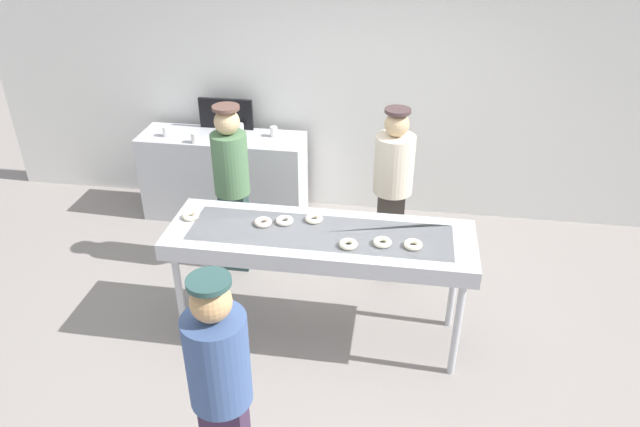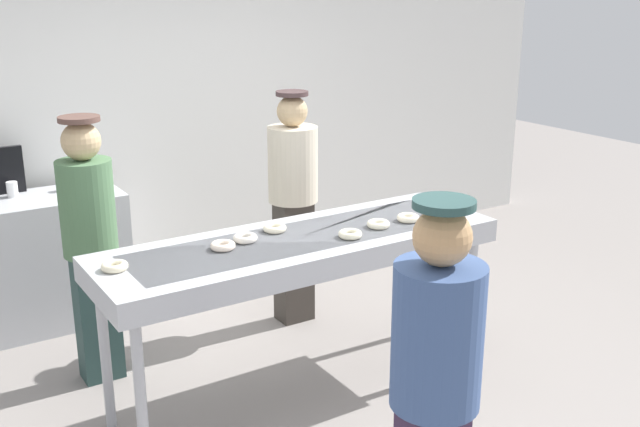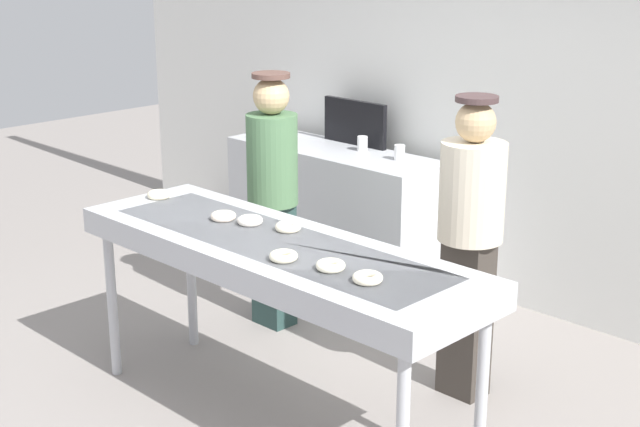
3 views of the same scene
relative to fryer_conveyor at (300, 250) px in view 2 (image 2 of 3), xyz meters
name	(u,v)px [view 2 (image 2 of 3)]	position (x,y,z in m)	size (l,w,h in m)	color
ground_plane	(301,394)	(0.00, 0.00, -0.91)	(16.00, 16.00, 0.00)	gray
back_wall	(149,70)	(0.00, 2.26, 0.78)	(8.00, 0.12, 3.38)	white
fryer_conveyor	(300,250)	(0.00, 0.00, 0.00)	(2.31, 0.72, 0.99)	#B7BABF
sugar_donut_0	(245,238)	(-0.29, 0.10, 0.10)	(0.13, 0.13, 0.04)	silver
sugar_donut_1	(115,266)	(-1.03, 0.06, 0.10)	(0.13, 0.13, 0.04)	#FBEEC6
sugar_donut_2	(223,246)	(-0.45, 0.05, 0.10)	(0.13, 0.13, 0.04)	#F6E1C9
sugar_donut_3	(408,218)	(0.69, -0.09, 0.10)	(0.13, 0.13, 0.04)	#FAEDCB
sugar_donut_4	(275,228)	(-0.07, 0.16, 0.10)	(0.13, 0.13, 0.04)	#FBEFCA
sugar_donut_5	(378,224)	(0.47, -0.09, 0.10)	(0.13, 0.13, 0.04)	#FAF1CE
sugar_donut_6	(350,234)	(0.23, -0.16, 0.10)	(0.13, 0.13, 0.04)	#F0E7C3
worker_baker	(90,237)	(-0.93, 0.84, 0.00)	(0.32, 0.32, 1.63)	#263F3C
worker_assistant	(293,194)	(0.50, 0.93, 0.03)	(0.34, 0.34, 1.65)	#39332D
customer_waiting	(435,379)	(-0.31, -1.51, 0.01)	(0.34, 0.34, 1.62)	#35243E
paper_cup_2	(68,183)	(-0.78, 1.89, 0.07)	(0.07, 0.07, 0.11)	white
paper_cup_3	(12,189)	(-1.15, 1.92, 0.07)	(0.07, 0.07, 0.11)	white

